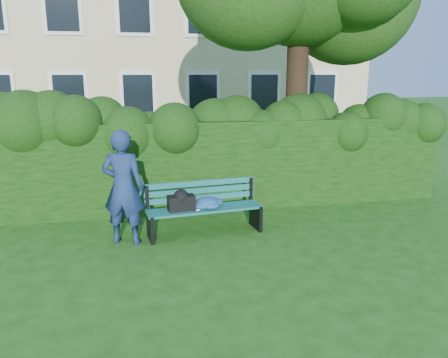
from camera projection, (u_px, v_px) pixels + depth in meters
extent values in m
plane|color=#1B4F10|center=(232.00, 244.00, 7.15)|extent=(80.00, 80.00, 0.00)
cube|color=white|center=(69.00, 94.00, 15.43)|extent=(1.30, 0.08, 1.60)
cube|color=black|center=(69.00, 94.00, 15.40)|extent=(1.05, 0.04, 1.35)
cube|color=white|center=(138.00, 94.00, 15.92)|extent=(1.30, 0.08, 1.60)
cube|color=black|center=(138.00, 94.00, 15.89)|extent=(1.05, 0.04, 1.35)
cube|color=white|center=(203.00, 93.00, 16.41)|extent=(1.30, 0.08, 1.60)
cube|color=black|center=(203.00, 93.00, 16.37)|extent=(1.05, 0.04, 1.35)
cube|color=white|center=(264.00, 93.00, 16.90)|extent=(1.30, 0.08, 1.60)
cube|color=black|center=(264.00, 93.00, 16.86)|extent=(1.05, 0.04, 1.35)
cube|color=white|center=(322.00, 92.00, 17.39)|extent=(1.30, 0.08, 1.60)
cube|color=black|center=(322.00, 92.00, 17.35)|extent=(1.05, 0.04, 1.35)
cube|color=white|center=(62.00, 10.00, 14.78)|extent=(1.30, 0.08, 1.60)
cube|color=black|center=(62.00, 10.00, 14.74)|extent=(1.05, 0.04, 1.35)
cube|color=white|center=(134.00, 12.00, 15.26)|extent=(1.30, 0.08, 1.60)
cube|color=black|center=(134.00, 12.00, 15.23)|extent=(1.05, 0.04, 1.35)
cube|color=white|center=(202.00, 14.00, 15.75)|extent=(1.30, 0.08, 1.60)
cube|color=black|center=(202.00, 14.00, 15.71)|extent=(1.05, 0.04, 1.35)
cube|color=white|center=(266.00, 16.00, 16.24)|extent=(1.30, 0.08, 1.60)
cube|color=black|center=(266.00, 16.00, 16.20)|extent=(1.05, 0.04, 1.35)
cube|color=white|center=(326.00, 18.00, 16.73)|extent=(1.30, 0.08, 1.60)
cube|color=black|center=(326.00, 18.00, 16.69)|extent=(1.05, 0.04, 1.35)
cube|color=black|center=(208.00, 164.00, 9.03)|extent=(10.00, 1.00, 1.80)
cylinder|color=black|center=(297.00, 88.00, 9.52)|extent=(0.46, 0.46, 4.80)
cube|color=#115552|center=(208.00, 212.00, 7.33)|extent=(1.99, 0.31, 0.04)
cube|color=#115552|center=(206.00, 210.00, 7.44)|extent=(1.99, 0.31, 0.04)
cube|color=#115552|center=(204.00, 208.00, 7.55)|extent=(1.99, 0.31, 0.04)
cube|color=#115552|center=(202.00, 206.00, 7.66)|extent=(1.99, 0.31, 0.04)
cube|color=#115552|center=(201.00, 198.00, 7.71)|extent=(1.99, 0.24, 0.10)
cube|color=#115552|center=(201.00, 190.00, 7.69)|extent=(1.99, 0.24, 0.10)
cube|color=#115552|center=(200.00, 183.00, 7.66)|extent=(1.99, 0.24, 0.10)
cube|color=black|center=(150.00, 227.00, 7.27)|extent=(0.11, 0.50, 0.44)
cube|color=black|center=(147.00, 199.00, 7.40)|extent=(0.07, 0.07, 0.45)
cube|color=black|center=(150.00, 216.00, 7.17)|extent=(0.10, 0.42, 0.05)
cube|color=black|center=(256.00, 216.00, 7.84)|extent=(0.11, 0.50, 0.44)
cube|color=black|center=(251.00, 190.00, 7.98)|extent=(0.07, 0.07, 0.45)
cube|color=black|center=(257.00, 205.00, 7.74)|extent=(0.10, 0.42, 0.05)
cube|color=white|center=(194.00, 209.00, 7.38)|extent=(0.19, 0.15, 0.02)
cube|color=black|center=(181.00, 203.00, 7.34)|extent=(0.47, 0.28, 0.25)
imported|color=navy|center=(123.00, 188.00, 6.99)|extent=(0.79, 0.64, 1.87)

